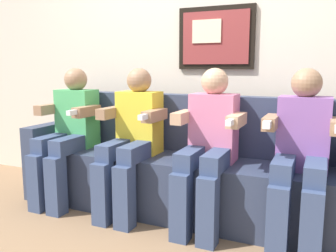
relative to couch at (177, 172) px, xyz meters
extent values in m
plane|color=#8C6B4C|center=(0.00, -0.33, -0.31)|extent=(6.44, 6.44, 0.00)
cube|color=beige|center=(0.00, 0.44, 0.99)|extent=(4.95, 0.05, 2.60)
cube|color=black|center=(0.17, 0.40, 1.04)|extent=(0.63, 0.03, 0.50)
cube|color=maroon|center=(0.17, 0.38, 1.04)|extent=(0.55, 0.02, 0.42)
cube|color=beige|center=(0.10, 0.37, 1.09)|extent=(0.24, 0.02, 0.18)
cube|color=#333D56|center=(0.00, -0.04, -0.09)|extent=(2.27, 0.58, 0.45)
cube|color=#333D56|center=(0.00, 0.18, 0.36)|extent=(2.27, 0.14, 0.45)
cube|color=#333D56|center=(-1.21, -0.04, 0.00)|extent=(0.14, 0.58, 0.62)
cube|color=#4CB266|center=(-0.90, -0.05, 0.38)|extent=(0.32, 0.20, 0.48)
sphere|color=#9E7556|center=(-0.90, -0.05, 0.70)|extent=(0.19, 0.19, 0.19)
cube|color=#38476B|center=(-0.99, -0.25, 0.20)|extent=(0.12, 0.40, 0.12)
cube|color=#38476B|center=(-0.81, -0.25, 0.20)|extent=(0.12, 0.40, 0.12)
cube|color=#38476B|center=(-0.99, -0.45, -0.09)|extent=(0.12, 0.12, 0.45)
cube|color=#38476B|center=(-0.81, -0.45, -0.09)|extent=(0.12, 0.12, 0.45)
cube|color=#9E7556|center=(-1.09, -0.17, 0.46)|extent=(0.08, 0.28, 0.08)
cube|color=#9E7556|center=(-0.71, -0.17, 0.46)|extent=(0.08, 0.28, 0.08)
cube|color=white|center=(-0.71, -0.33, 0.47)|extent=(0.04, 0.13, 0.04)
cube|color=yellow|center=(-0.30, -0.05, 0.38)|extent=(0.32, 0.20, 0.48)
sphere|color=#9E7556|center=(-0.30, -0.05, 0.70)|extent=(0.19, 0.19, 0.19)
cube|color=#38476B|center=(-0.39, -0.25, 0.20)|extent=(0.12, 0.40, 0.12)
cube|color=#38476B|center=(-0.21, -0.25, 0.20)|extent=(0.12, 0.40, 0.12)
cube|color=#38476B|center=(-0.39, -0.45, -0.09)|extent=(0.12, 0.12, 0.45)
cube|color=#38476B|center=(-0.21, -0.45, -0.09)|extent=(0.12, 0.12, 0.45)
cube|color=#9E7556|center=(-0.49, -0.17, 0.46)|extent=(0.08, 0.28, 0.08)
cube|color=#9E7556|center=(-0.11, -0.17, 0.46)|extent=(0.08, 0.28, 0.08)
cube|color=white|center=(-0.11, -0.33, 0.47)|extent=(0.04, 0.13, 0.04)
cube|color=pink|center=(0.30, -0.05, 0.38)|extent=(0.32, 0.20, 0.48)
sphere|color=tan|center=(0.30, -0.05, 0.70)|extent=(0.19, 0.19, 0.19)
cube|color=#38476B|center=(0.21, -0.25, 0.20)|extent=(0.12, 0.40, 0.12)
cube|color=#38476B|center=(0.39, -0.25, 0.20)|extent=(0.12, 0.40, 0.12)
cube|color=#38476B|center=(0.21, -0.45, -0.09)|extent=(0.12, 0.12, 0.45)
cube|color=#38476B|center=(0.39, -0.45, -0.09)|extent=(0.12, 0.12, 0.45)
cube|color=tan|center=(0.11, -0.17, 0.46)|extent=(0.08, 0.28, 0.08)
cube|color=tan|center=(0.49, -0.17, 0.46)|extent=(0.08, 0.28, 0.08)
cube|color=white|center=(0.49, -0.33, 0.47)|extent=(0.04, 0.13, 0.04)
cube|color=#8C59A5|center=(0.90, -0.05, 0.38)|extent=(0.32, 0.20, 0.48)
sphere|color=#9E7556|center=(0.90, -0.05, 0.70)|extent=(0.19, 0.19, 0.19)
cube|color=#38476B|center=(0.81, -0.25, 0.20)|extent=(0.12, 0.40, 0.12)
cube|color=#38476B|center=(0.99, -0.25, 0.20)|extent=(0.12, 0.40, 0.12)
cube|color=#38476B|center=(0.81, -0.45, -0.09)|extent=(0.12, 0.12, 0.45)
cube|color=#38476B|center=(0.99, -0.45, -0.09)|extent=(0.12, 0.12, 0.45)
cube|color=#9E7556|center=(0.71, -0.17, 0.46)|extent=(0.08, 0.28, 0.08)
cube|color=white|center=(0.71, -0.33, 0.47)|extent=(0.04, 0.10, 0.04)
camera|label=1|loc=(1.02, -2.47, 0.80)|focal=38.08mm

